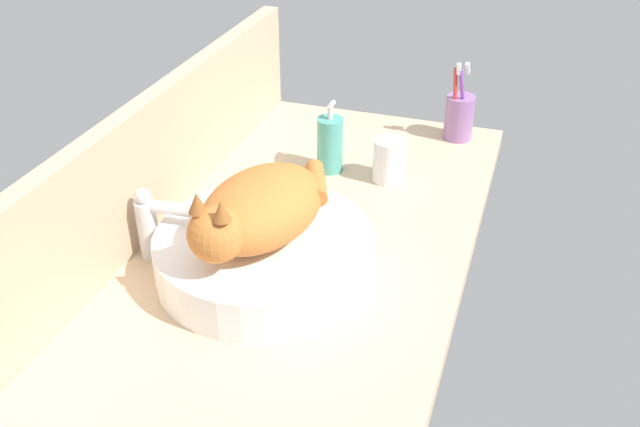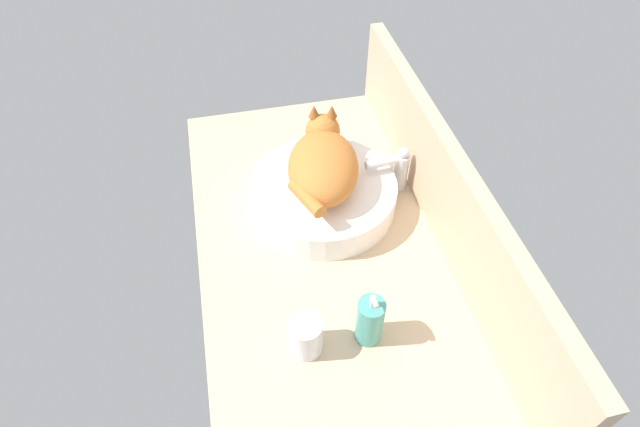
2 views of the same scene
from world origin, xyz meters
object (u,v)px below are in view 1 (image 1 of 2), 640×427
at_px(soap_dispenser, 330,144).
at_px(toothbrush_cup, 459,116).
at_px(sink_basin, 265,254).
at_px(cat, 258,210).
at_px(faucet, 153,221).
at_px(water_glass, 389,163).

relative_size(soap_dispenser, toothbrush_cup, 0.81).
relative_size(sink_basin, cat, 1.18).
distance_m(sink_basin, cat, 0.10).
xyz_separation_m(cat, soap_dispenser, (0.40, 0.00, -0.07)).
distance_m(faucet, soap_dispenser, 0.45).
bearing_deg(sink_basin, water_glass, -17.72).
xyz_separation_m(sink_basin, toothbrush_cup, (0.63, -0.23, 0.02)).
bearing_deg(cat, water_glass, -17.44).
height_order(sink_basin, water_glass, water_glass).
relative_size(sink_basin, faucet, 2.71).
height_order(sink_basin, toothbrush_cup, toothbrush_cup).
bearing_deg(water_glass, cat, 162.56).
height_order(sink_basin, faucet, faucet).
distance_m(sink_basin, faucet, 0.20).
bearing_deg(soap_dispenser, faucet, 154.45).
bearing_deg(soap_dispenser, water_glass, -91.25).
relative_size(cat, faucet, 2.30).
xyz_separation_m(toothbrush_cup, water_glass, (-0.24, 0.11, -0.02)).
xyz_separation_m(cat, toothbrush_cup, (0.64, -0.23, -0.08)).
height_order(cat, toothbrush_cup, cat).
relative_size(sink_basin, toothbrush_cup, 1.97).
distance_m(soap_dispenser, toothbrush_cup, 0.34).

